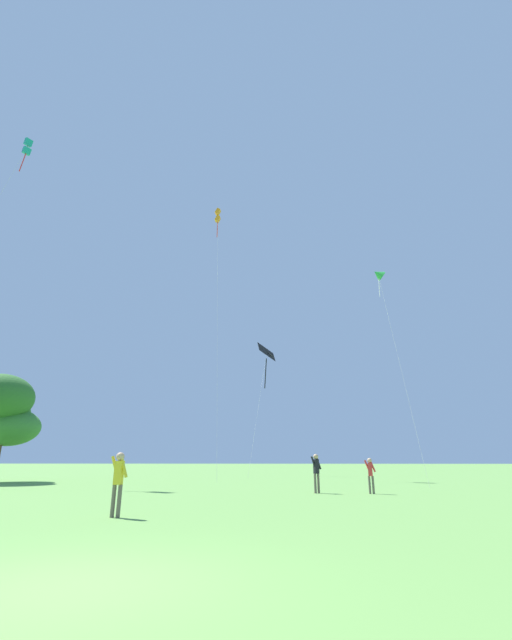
{
  "coord_description": "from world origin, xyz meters",
  "views": [
    {
      "loc": [
        2.63,
        -5.48,
        1.41
      ],
      "look_at": [
        0.21,
        28.42,
        12.59
      ],
      "focal_mm": 24.02,
      "sensor_mm": 36.0,
      "label": 1
    }
  ],
  "objects_px": {
    "kite_teal_box": "(26,149)",
    "person_in_red_shirt": "(370,472)",
    "tree_left_oak": "(3,411)",
    "kite_orange_box": "(218,217)",
    "person_with_spool": "(316,469)",
    "person_far_back": "(118,478)",
    "kite_black_large": "(266,360)",
    "kite_green_small": "(378,275)"
  },
  "relations": [
    {
      "from": "kite_teal_box",
      "to": "person_in_red_shirt",
      "type": "bearing_deg",
      "value": -20.4
    },
    {
      "from": "kite_teal_box",
      "to": "tree_left_oak",
      "type": "bearing_deg",
      "value": -21.63
    },
    {
      "from": "person_in_red_shirt",
      "to": "tree_left_oak",
      "type": "relative_size",
      "value": 0.21
    },
    {
      "from": "kite_orange_box",
      "to": "kite_teal_box",
      "type": "xyz_separation_m",
      "value": [
        -16.41,
        -9.12,
        2.31
      ]
    },
    {
      "from": "kite_teal_box",
      "to": "person_with_spool",
      "type": "height_order",
      "value": "kite_teal_box"
    },
    {
      "from": "kite_teal_box",
      "to": "person_far_back",
      "type": "distance_m",
      "value": 38.53
    },
    {
      "from": "kite_black_large",
      "to": "tree_left_oak",
      "type": "relative_size",
      "value": 1.92
    },
    {
      "from": "kite_green_small",
      "to": "kite_teal_box",
      "type": "distance_m",
      "value": 33.57
    },
    {
      "from": "person_with_spool",
      "to": "kite_orange_box",
      "type": "bearing_deg",
      "value": 113.57
    },
    {
      "from": "person_in_red_shirt",
      "to": "tree_left_oak",
      "type": "bearing_deg",
      "value": 159.77
    },
    {
      "from": "kite_orange_box",
      "to": "person_with_spool",
      "type": "xyz_separation_m",
      "value": [
        8.28,
        -18.99,
        -25.34
      ]
    },
    {
      "from": "kite_orange_box",
      "to": "tree_left_oak",
      "type": "xyz_separation_m",
      "value": [
        -13.21,
        -10.38,
        -21.63
      ]
    },
    {
      "from": "person_in_red_shirt",
      "to": "tree_left_oak",
      "type": "distance_m",
      "value": 25.76
    },
    {
      "from": "kite_teal_box",
      "to": "kite_green_small",
      "type": "bearing_deg",
      "value": 0.51
    },
    {
      "from": "person_far_back",
      "to": "tree_left_oak",
      "type": "xyz_separation_m",
      "value": [
        -15.68,
        17.72,
        3.76
      ]
    },
    {
      "from": "kite_teal_box",
      "to": "tree_left_oak",
      "type": "distance_m",
      "value": 24.18
    },
    {
      "from": "kite_teal_box",
      "to": "tree_left_oak",
      "type": "height_order",
      "value": "kite_teal_box"
    },
    {
      "from": "person_in_red_shirt",
      "to": "kite_green_small",
      "type": "bearing_deg",
      "value": 70.64
    },
    {
      "from": "kite_teal_box",
      "to": "person_far_back",
      "type": "xyz_separation_m",
      "value": [
        18.88,
        -18.99,
        -27.69
      ]
    },
    {
      "from": "tree_left_oak",
      "to": "person_with_spool",
      "type": "bearing_deg",
      "value": -21.81
    },
    {
      "from": "person_in_red_shirt",
      "to": "person_with_spool",
      "type": "bearing_deg",
      "value": 175.08
    },
    {
      "from": "kite_black_large",
      "to": "kite_orange_box",
      "type": "bearing_deg",
      "value": -128.53
    },
    {
      "from": "person_with_spool",
      "to": "person_in_red_shirt",
      "type": "xyz_separation_m",
      "value": [
        2.41,
        -0.21,
        -0.11
      ]
    },
    {
      "from": "kite_orange_box",
      "to": "person_far_back",
      "type": "xyz_separation_m",
      "value": [
        2.47,
        -28.11,
        -25.39
      ]
    },
    {
      "from": "kite_green_small",
      "to": "kite_teal_box",
      "type": "height_order",
      "value": "kite_teal_box"
    },
    {
      "from": "kite_green_small",
      "to": "person_with_spool",
      "type": "xyz_separation_m",
      "value": [
        -6.04,
        -10.14,
        -14.16
      ]
    },
    {
      "from": "kite_black_large",
      "to": "person_in_red_shirt",
      "type": "distance_m",
      "value": 28.16
    },
    {
      "from": "kite_teal_box",
      "to": "kite_black_large",
      "type": "relative_size",
      "value": 2.13
    },
    {
      "from": "kite_orange_box",
      "to": "person_with_spool",
      "type": "bearing_deg",
      "value": -66.43
    },
    {
      "from": "person_far_back",
      "to": "person_in_red_shirt",
      "type": "distance_m",
      "value": 12.13
    },
    {
      "from": "kite_black_large",
      "to": "tree_left_oak",
      "type": "distance_m",
      "value": 25.43
    },
    {
      "from": "kite_orange_box",
      "to": "kite_black_large",
      "type": "height_order",
      "value": "kite_orange_box"
    },
    {
      "from": "person_far_back",
      "to": "tree_left_oak",
      "type": "distance_m",
      "value": 23.96
    },
    {
      "from": "person_far_back",
      "to": "person_with_spool",
      "type": "relative_size",
      "value": 0.96
    },
    {
      "from": "kite_orange_box",
      "to": "person_far_back",
      "type": "relative_size",
      "value": 16.89
    },
    {
      "from": "kite_green_small",
      "to": "tree_left_oak",
      "type": "xyz_separation_m",
      "value": [
        -27.54,
        -1.54,
        -10.45
      ]
    },
    {
      "from": "kite_green_small",
      "to": "kite_orange_box",
      "type": "height_order",
      "value": "kite_orange_box"
    },
    {
      "from": "kite_orange_box",
      "to": "person_in_red_shirt",
      "type": "bearing_deg",
      "value": -60.88
    },
    {
      "from": "person_with_spool",
      "to": "tree_left_oak",
      "type": "bearing_deg",
      "value": 158.19
    },
    {
      "from": "kite_black_large",
      "to": "person_far_back",
      "type": "xyz_separation_m",
      "value": [
        -2.34,
        -34.15,
        -10.97
      ]
    },
    {
      "from": "kite_black_large",
      "to": "person_far_back",
      "type": "relative_size",
      "value": 8.61
    },
    {
      "from": "tree_left_oak",
      "to": "person_far_back",
      "type": "bearing_deg",
      "value": -48.5
    }
  ]
}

